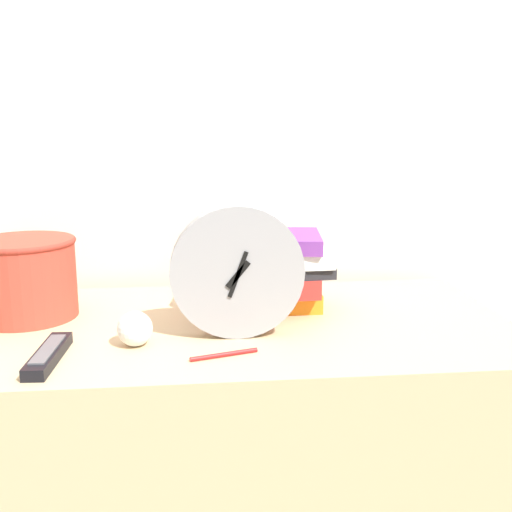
{
  "coord_description": "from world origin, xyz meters",
  "views": [
    {
      "loc": [
        0.02,
        -0.86,
        1.14
      ],
      "look_at": [
        0.14,
        0.29,
        0.89
      ],
      "focal_mm": 42.0,
      "sensor_mm": 36.0,
      "label": 1
    }
  ],
  "objects_px": {
    "basket": "(25,276)",
    "crumpled_paper_ball": "(135,329)",
    "desk_clock": "(237,272)",
    "book_stack": "(272,269)",
    "tv_remote": "(48,355)",
    "pen": "(224,355)"
  },
  "relations": [
    {
      "from": "book_stack",
      "to": "basket",
      "type": "relative_size",
      "value": 1.23
    },
    {
      "from": "crumpled_paper_ball",
      "to": "pen",
      "type": "height_order",
      "value": "crumpled_paper_ball"
    },
    {
      "from": "basket",
      "to": "desk_clock",
      "type": "bearing_deg",
      "value": -20.8
    },
    {
      "from": "desk_clock",
      "to": "basket",
      "type": "distance_m",
      "value": 0.46
    },
    {
      "from": "basket",
      "to": "pen",
      "type": "relative_size",
      "value": 1.79
    },
    {
      "from": "basket",
      "to": "pen",
      "type": "xyz_separation_m",
      "value": [
        0.4,
        -0.26,
        -0.08
      ]
    },
    {
      "from": "basket",
      "to": "crumpled_paper_ball",
      "type": "height_order",
      "value": "basket"
    },
    {
      "from": "desk_clock",
      "to": "book_stack",
      "type": "relative_size",
      "value": 0.95
    },
    {
      "from": "basket",
      "to": "tv_remote",
      "type": "distance_m",
      "value": 0.28
    },
    {
      "from": "desk_clock",
      "to": "crumpled_paper_ball",
      "type": "distance_m",
      "value": 0.21
    },
    {
      "from": "book_stack",
      "to": "tv_remote",
      "type": "xyz_separation_m",
      "value": [
        -0.41,
        -0.25,
        -0.08
      ]
    },
    {
      "from": "pen",
      "to": "desk_clock",
      "type": "bearing_deg",
      "value": 73.09
    },
    {
      "from": "basket",
      "to": "tv_remote",
      "type": "xyz_separation_m",
      "value": [
        0.1,
        -0.25,
        -0.08
      ]
    },
    {
      "from": "tv_remote",
      "to": "book_stack",
      "type": "bearing_deg",
      "value": 31.02
    },
    {
      "from": "desk_clock",
      "to": "tv_remote",
      "type": "xyz_separation_m",
      "value": [
        -0.33,
        -0.09,
        -0.11
      ]
    },
    {
      "from": "tv_remote",
      "to": "crumpled_paper_ball",
      "type": "distance_m",
      "value": 0.15
    },
    {
      "from": "basket",
      "to": "book_stack",
      "type": "bearing_deg",
      "value": -0.29
    },
    {
      "from": "crumpled_paper_ball",
      "to": "book_stack",
      "type": "bearing_deg",
      "value": 34.84
    },
    {
      "from": "book_stack",
      "to": "pen",
      "type": "relative_size",
      "value": 2.2
    },
    {
      "from": "desk_clock",
      "to": "basket",
      "type": "height_order",
      "value": "desk_clock"
    },
    {
      "from": "book_stack",
      "to": "pen",
      "type": "height_order",
      "value": "book_stack"
    },
    {
      "from": "book_stack",
      "to": "tv_remote",
      "type": "relative_size",
      "value": 1.46
    }
  ]
}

